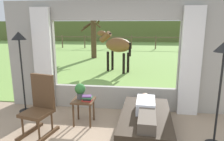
{
  "coord_description": "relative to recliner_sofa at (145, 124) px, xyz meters",
  "views": [
    {
      "loc": [
        0.53,
        -2.48,
        2.01
      ],
      "look_at": [
        0.0,
        1.8,
        1.05
      ],
      "focal_mm": 33.07,
      "sensor_mm": 36.0,
      "label": 1
    }
  ],
  "objects": [
    {
      "name": "horse",
      "position": [
        -1.08,
        5.15,
        0.94
      ],
      "size": [
        1.72,
        1.25,
        1.73
      ],
      "rotation": [
        0.0,
        0.0,
        1.03
      ],
      "color": "brown",
      "rests_on": "outdoor_pasture_lawn"
    },
    {
      "name": "back_wall_with_window",
      "position": [
        -0.71,
        1.18,
        1.03
      ],
      "size": [
        5.2,
        0.12,
        2.55
      ],
      "color": "#9E998E",
      "rests_on": "ground_plane"
    },
    {
      "name": "book_stack",
      "position": [
        -1.15,
        0.24,
        0.36
      ],
      "size": [
        0.2,
        0.16,
        0.12
      ],
      "color": "#B22D28",
      "rests_on": "side_table"
    },
    {
      "name": "recliner_sofa",
      "position": [
        0.0,
        0.0,
        0.0
      ],
      "size": [
        0.99,
        1.75,
        0.42
      ],
      "rotation": [
        0.0,
        0.0,
        -0.05
      ],
      "color": "black",
      "rests_on": "ground_plane"
    },
    {
      "name": "rocking_chair",
      "position": [
        -1.95,
        -0.17,
        0.33
      ],
      "size": [
        0.61,
        0.77,
        1.12
      ],
      "rotation": [
        0.0,
        0.0,
        -0.24
      ],
      "color": "#4C331E",
      "rests_on": "ground_plane"
    },
    {
      "name": "curtain_panel_right",
      "position": [
        0.98,
        1.04,
        0.98
      ],
      "size": [
        0.44,
        0.1,
        2.4
      ],
      "primitive_type": "cube",
      "color": "silver",
      "rests_on": "ground_plane"
    },
    {
      "name": "outdoor_pasture_lawn",
      "position": [
        -0.71,
        12.08,
        -0.21
      ],
      "size": [
        36.0,
        21.68,
        0.02
      ],
      "primitive_type": "cube",
      "color": "#759E47",
      "rests_on": "ground_plane"
    },
    {
      "name": "pasture_tree",
      "position": [
        -2.81,
        8.72,
        1.14
      ],
      "size": [
        1.43,
        1.27,
        3.09
      ],
      "color": "#4C3823",
      "rests_on": "outdoor_pasture_lawn"
    },
    {
      "name": "potted_plant",
      "position": [
        -1.33,
        0.36,
        0.48
      ],
      "size": [
        0.22,
        0.22,
        0.32
      ],
      "color": "#4C5156",
      "rests_on": "side_table"
    },
    {
      "name": "pasture_fence_line",
      "position": [
        -0.71,
        13.85,
        0.53
      ],
      "size": [
        16.1,
        0.1,
        1.1
      ],
      "color": "brown",
      "rests_on": "outdoor_pasture_lawn"
    },
    {
      "name": "floor_lamp_right",
      "position": [
        1.15,
        -0.2,
        1.22
      ],
      "size": [
        0.32,
        0.32,
        1.78
      ],
      "color": "black",
      "rests_on": "ground_plane"
    },
    {
      "name": "side_table",
      "position": [
        -1.25,
        0.3,
        0.21
      ],
      "size": [
        0.44,
        0.44,
        0.52
      ],
      "color": "#4C331E",
      "rests_on": "ground_plane"
    },
    {
      "name": "distant_hill_ridge",
      "position": [
        -0.71,
        21.92,
        0.98
      ],
      "size": [
        36.0,
        2.0,
        2.4
      ],
      "primitive_type": "cube",
      "color": "#5C6733",
      "rests_on": "ground_plane"
    },
    {
      "name": "reclining_person",
      "position": [
        0.0,
        -0.05,
        0.3
      ],
      "size": [
        0.37,
        1.44,
        0.22
      ],
      "rotation": [
        0.0,
        0.0,
        -0.05
      ],
      "color": "silver",
      "rests_on": "recliner_sofa"
    },
    {
      "name": "curtain_panel_left",
      "position": [
        -2.4,
        1.04,
        0.98
      ],
      "size": [
        0.44,
        0.1,
        2.4
      ],
      "primitive_type": "cube",
      "color": "silver",
      "rests_on": "ground_plane"
    },
    {
      "name": "floor_lamp_left",
      "position": [
        -2.77,
        0.72,
        1.29
      ],
      "size": [
        0.32,
        0.32,
        1.87
      ],
      "color": "black",
      "rests_on": "ground_plane"
    }
  ]
}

